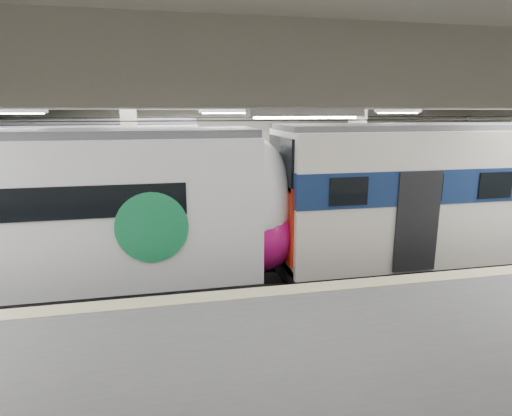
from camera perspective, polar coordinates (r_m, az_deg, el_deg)
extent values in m
cube|color=black|center=(12.88, -2.60, -10.08)|extent=(36.00, 24.00, 0.10)
cube|color=silver|center=(11.87, -2.89, 15.66)|extent=(36.00, 24.00, 0.20)
cube|color=beige|center=(21.90, -7.01, 7.00)|extent=(30.00, 0.10, 5.50)
cube|color=#59595C|center=(7.09, 6.98, -25.87)|extent=(30.00, 7.00, 1.10)
cube|color=beige|center=(9.49, 0.61, -11.16)|extent=(30.00, 0.50, 0.02)
cube|color=beige|center=(14.91, -16.13, 3.82)|extent=(0.50, 0.50, 5.50)
cube|color=beige|center=(16.39, 13.06, 4.78)|extent=(0.50, 0.50, 5.50)
cube|color=beige|center=(11.85, -2.87, 14.21)|extent=(30.00, 18.00, 0.50)
cube|color=#59544C|center=(12.83, -2.61, -9.55)|extent=(30.00, 1.52, 0.16)
cube|color=#59544C|center=(17.99, -5.49, -2.94)|extent=(30.00, 1.52, 0.16)
cylinder|color=black|center=(11.86, -2.84, 11.55)|extent=(30.00, 0.03, 0.03)
cylinder|color=black|center=(17.31, -5.83, 11.94)|extent=(30.00, 0.03, 0.03)
cube|color=white|center=(9.88, -0.95, 12.57)|extent=(26.00, 8.40, 0.12)
cube|color=white|center=(12.61, -29.91, -0.62)|extent=(12.68, 2.83, 3.80)
ellipsoid|color=white|center=(12.22, -0.41, 0.74)|extent=(2.24, 2.77, 3.73)
ellipsoid|color=#B70F66|center=(12.45, 0.14, -3.00)|extent=(2.38, 2.83, 2.28)
cylinder|color=#18874D|center=(10.63, -13.70, -2.55)|extent=(1.76, 0.06, 1.76)
cube|color=#4C4C51|center=(12.36, -30.95, 8.44)|extent=(12.68, 2.32, 0.20)
cube|color=black|center=(13.19, -28.90, -9.32)|extent=(12.68, 1.98, 0.70)
cube|color=silver|center=(15.67, 28.46, 2.09)|extent=(13.75, 3.01, 3.91)
cube|color=navy|center=(15.60, 28.65, 3.78)|extent=(13.79, 3.07, 0.95)
cube|color=#B61F0C|center=(12.51, 3.20, -1.30)|extent=(0.08, 2.56, 2.15)
cube|color=black|center=(12.21, 3.30, 6.19)|extent=(0.08, 2.41, 1.41)
cube|color=#4C4C51|center=(15.47, 29.28, 9.51)|extent=(13.75, 2.35, 0.16)
cube|color=black|center=(16.15, 27.66, -5.27)|extent=(13.75, 2.11, 0.70)
cube|color=black|center=(18.84, -30.49, -3.29)|extent=(14.67, 3.05, 0.60)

